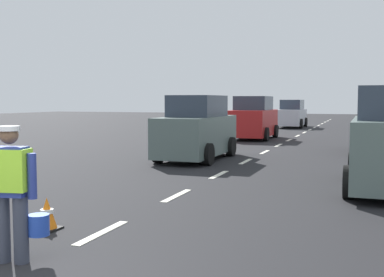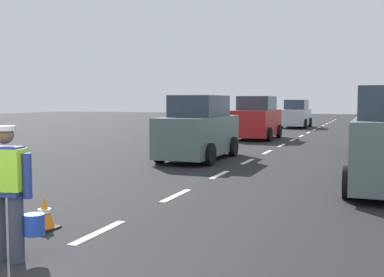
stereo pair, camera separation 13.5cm
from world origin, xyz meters
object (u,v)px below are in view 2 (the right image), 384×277
object	(u,v)px
road_worker	(8,187)
car_oncoming_lead	(199,130)
car_oncoming_second	(256,119)
car_oncoming_third	(296,115)
car_parked_far	(384,128)
traffic_cone_near	(44,213)

from	to	relation	value
road_worker	car_oncoming_lead	size ratio (longest dim) A/B	0.40
car_oncoming_second	car_oncoming_third	distance (m)	11.44
car_parked_far	road_worker	bearing A→B (deg)	-106.84
car_oncoming_second	car_oncoming_third	xyz separation A→B (m)	(0.27, 11.43, -0.08)
car_oncoming_second	traffic_cone_near	bearing A→B (deg)	-86.91
road_worker	traffic_cone_near	bearing A→B (deg)	111.84
car_oncoming_third	car_oncoming_lead	bearing A→B (deg)	-90.26
traffic_cone_near	car_oncoming_second	xyz separation A→B (m)	(-0.99, 18.26, 0.77)
traffic_cone_near	car_oncoming_lead	bearing A→B (deg)	95.06
car_parked_far	car_oncoming_third	world-z (taller)	car_parked_far
car_oncoming_second	road_worker	bearing A→B (deg)	-85.51
road_worker	car_parked_far	bearing A→B (deg)	73.16
car_oncoming_second	car_oncoming_lead	distance (m)	9.11
road_worker	car_oncoming_third	distance (m)	31.11
car_parked_far	car_oncoming_third	distance (m)	17.30
road_worker	car_oncoming_second	distance (m)	19.71
traffic_cone_near	car_parked_far	size ratio (longest dim) A/B	0.13
car_oncoming_lead	car_oncoming_third	xyz separation A→B (m)	(0.09, 20.54, -0.06)
car_parked_far	car_oncoming_lead	distance (m)	7.20
traffic_cone_near	car_oncoming_third	world-z (taller)	car_oncoming_third
road_worker	traffic_cone_near	size ratio (longest dim) A/B	3.34
car_oncoming_second	car_oncoming_third	bearing A→B (deg)	88.65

